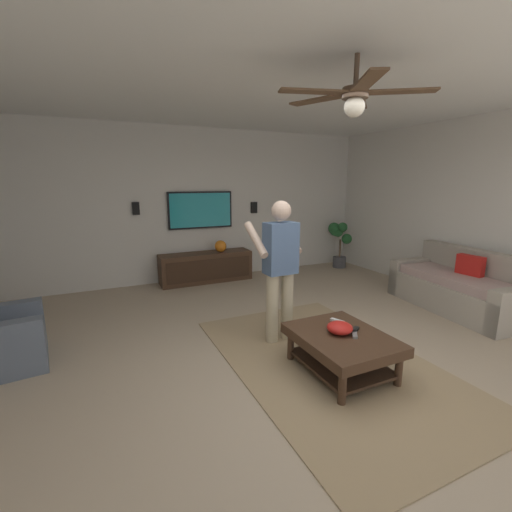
% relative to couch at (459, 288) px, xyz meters
% --- Properties ---
extents(ground_plane, '(8.83, 8.83, 0.00)m').
position_rel_couch_xyz_m(ground_plane, '(-0.42, 2.88, -0.32)').
color(ground_plane, tan).
extents(wall_back_tv, '(0.10, 6.97, 2.81)m').
position_rel_couch_xyz_m(wall_back_tv, '(3.31, 2.88, 1.09)').
color(wall_back_tv, silver).
rests_on(wall_back_tv, ground).
extents(ceiling_slab, '(7.56, 6.97, 0.10)m').
position_rel_couch_xyz_m(ceiling_slab, '(-0.42, 2.88, 2.54)').
color(ceiling_slab, white).
extents(area_rug, '(3.07, 1.89, 0.01)m').
position_rel_couch_xyz_m(area_rug, '(-0.46, 2.67, -0.31)').
color(area_rug, '#9E8460').
rests_on(area_rug, ground).
extents(couch, '(1.98, 1.07, 0.87)m').
position_rel_couch_xyz_m(couch, '(0.00, 0.00, 0.00)').
color(couch, '#A89E8E').
rests_on(couch, ground).
extents(coffee_table, '(1.00, 0.80, 0.40)m').
position_rel_couch_xyz_m(coffee_table, '(-0.66, 2.67, -0.02)').
color(coffee_table, '#422B1C').
rests_on(coffee_table, ground).
extents(media_console, '(0.45, 1.70, 0.55)m').
position_rel_couch_xyz_m(media_console, '(2.97, 2.92, -0.04)').
color(media_console, '#422B1C').
rests_on(media_console, ground).
extents(tv, '(0.05, 1.22, 0.69)m').
position_rel_couch_xyz_m(tv, '(3.21, 2.92, 1.00)').
color(tv, black).
extents(person_standing, '(0.55, 0.55, 1.64)m').
position_rel_couch_xyz_m(person_standing, '(0.23, 2.87, 0.61)').
color(person_standing, '#C6B793').
rests_on(person_standing, ground).
extents(potted_plant_tall, '(0.41, 0.45, 1.00)m').
position_rel_couch_xyz_m(potted_plant_tall, '(2.81, -0.01, 0.32)').
color(potted_plant_tall, '#4C4C51').
rests_on(potted_plant_tall, ground).
extents(bowl, '(0.25, 0.25, 0.11)m').
position_rel_couch_xyz_m(bowl, '(-0.63, 2.68, 0.14)').
color(bowl, red).
rests_on(bowl, coffee_table).
extents(remote_white, '(0.16, 0.10, 0.02)m').
position_rel_couch_xyz_m(remote_white, '(-0.40, 2.52, 0.09)').
color(remote_white, white).
rests_on(remote_white, coffee_table).
extents(remote_black, '(0.12, 0.15, 0.02)m').
position_rel_couch_xyz_m(remote_black, '(-0.66, 2.51, 0.09)').
color(remote_black, black).
rests_on(remote_black, coffee_table).
extents(remote_grey, '(0.15, 0.12, 0.02)m').
position_rel_couch_xyz_m(remote_grey, '(-0.74, 2.58, 0.09)').
color(remote_grey, slate).
rests_on(remote_grey, coffee_table).
extents(vase_round, '(0.22, 0.22, 0.22)m').
position_rel_couch_xyz_m(vase_round, '(2.93, 2.64, 0.34)').
color(vase_round, orange).
rests_on(vase_round, media_console).
extents(wall_speaker_left, '(0.06, 0.12, 0.22)m').
position_rel_couch_xyz_m(wall_speaker_left, '(3.23, 1.82, 1.01)').
color(wall_speaker_left, black).
extents(wall_speaker_right, '(0.06, 0.12, 0.22)m').
position_rel_couch_xyz_m(wall_speaker_right, '(3.23, 4.07, 1.07)').
color(wall_speaker_right, black).
extents(ceiling_fan, '(1.14, 1.12, 0.46)m').
position_rel_couch_xyz_m(ceiling_fan, '(-0.83, 2.83, 2.17)').
color(ceiling_fan, '#4C3828').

